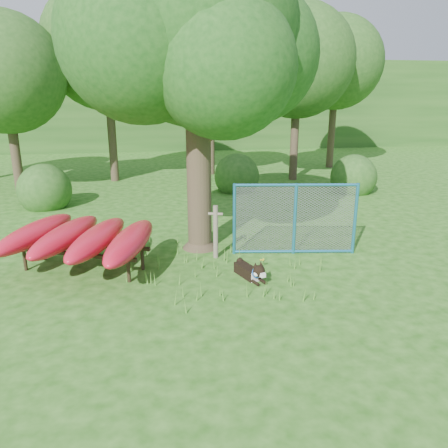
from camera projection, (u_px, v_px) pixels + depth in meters
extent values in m
plane|color=#1E5310|center=(224.00, 289.00, 8.81)|extent=(80.00, 80.00, 0.00)
cylinder|color=#372C1E|center=(199.00, 156.00, 10.49)|extent=(0.62, 0.62, 4.69)
cone|color=#372C1E|center=(200.00, 239.00, 11.10)|extent=(0.92, 0.92, 0.47)
sphere|color=#184914|center=(196.00, 24.00, 9.66)|extent=(4.50, 4.50, 4.50)
sphere|color=#184914|center=(249.00, 54.00, 10.53)|extent=(3.38, 3.38, 3.38)
sphere|color=#184914|center=(141.00, 40.00, 9.25)|extent=(3.56, 3.56, 3.56)
sphere|color=#184914|center=(224.00, 66.00, 8.92)|extent=(3.00, 3.00, 3.00)
sphere|color=#184914|center=(169.00, 13.00, 10.46)|extent=(3.19, 3.19, 3.19)
cylinder|color=#372C1E|center=(222.00, 128.00, 10.38)|extent=(1.31, 0.58, 1.00)
cylinder|color=#372C1E|center=(178.00, 111.00, 10.31)|extent=(1.02, 0.70, 0.96)
cylinder|color=#63594A|center=(216.00, 232.00, 10.31)|extent=(0.15, 0.15, 1.28)
cylinder|color=#63594A|center=(216.00, 214.00, 10.18)|extent=(0.35, 0.16, 0.07)
cylinder|color=black|center=(25.00, 260.00, 9.66)|extent=(0.10, 0.10, 0.48)
cylinder|color=black|center=(129.00, 271.00, 9.06)|extent=(0.10, 0.10, 0.48)
cylinder|color=black|center=(44.00, 250.00, 10.29)|extent=(0.10, 0.10, 0.48)
cylinder|color=black|center=(142.00, 260.00, 9.69)|extent=(0.10, 0.10, 0.48)
cube|color=black|center=(74.00, 254.00, 9.29)|extent=(2.68, 1.24, 0.08)
cube|color=black|center=(91.00, 244.00, 9.91)|extent=(2.68, 1.24, 0.08)
ellipsoid|color=red|center=(36.00, 233.00, 9.80)|extent=(1.62, 2.96, 0.46)
ellipsoid|color=red|center=(66.00, 236.00, 9.61)|extent=(1.53, 2.97, 0.46)
ellipsoid|color=red|center=(97.00, 239.00, 9.43)|extent=(1.44, 2.97, 0.46)
ellipsoid|color=red|center=(130.00, 241.00, 9.25)|extent=(1.35, 2.98, 0.46)
cube|color=black|center=(247.00, 271.00, 9.38)|extent=(0.47, 0.72, 0.23)
cube|color=white|center=(254.00, 276.00, 9.14)|extent=(0.25, 0.20, 0.21)
sphere|color=black|center=(259.00, 271.00, 8.94)|extent=(0.25, 0.25, 0.25)
cube|color=white|center=(262.00, 275.00, 8.86)|extent=(0.14, 0.16, 0.09)
sphere|color=white|center=(256.00, 274.00, 8.90)|extent=(0.12, 0.12, 0.12)
sphere|color=white|center=(263.00, 272.00, 8.98)|extent=(0.12, 0.12, 0.12)
cone|color=black|center=(255.00, 265.00, 8.91)|extent=(0.10, 0.12, 0.12)
cone|color=black|center=(261.00, 264.00, 8.97)|extent=(0.13, 0.13, 0.12)
cylinder|color=black|center=(254.00, 282.00, 9.00)|extent=(0.16, 0.30, 0.07)
cylinder|color=black|center=(261.00, 280.00, 9.08)|extent=(0.16, 0.30, 0.07)
sphere|color=black|center=(240.00, 261.00, 9.68)|extent=(0.15, 0.15, 0.15)
torus|color=blue|center=(257.00, 272.00, 9.03)|extent=(0.25, 0.15, 0.24)
cylinder|color=teal|center=(234.00, 219.00, 10.49)|extent=(0.09, 0.09, 1.75)
cylinder|color=teal|center=(295.00, 219.00, 10.51)|extent=(0.09, 0.09, 1.75)
cylinder|color=teal|center=(355.00, 219.00, 10.53)|extent=(0.09, 0.09, 1.75)
cylinder|color=teal|center=(296.00, 185.00, 10.27)|extent=(2.90, 0.50, 0.07)
cylinder|color=teal|center=(293.00, 251.00, 10.75)|extent=(2.90, 0.50, 0.07)
plane|color=gray|center=(295.00, 219.00, 10.51)|extent=(2.89, 0.43, 2.92)
cylinder|color=#53902F|center=(262.00, 264.00, 9.84)|extent=(0.02, 0.02, 0.19)
sphere|color=gold|center=(262.00, 260.00, 9.81)|extent=(0.03, 0.03, 0.03)
sphere|color=gold|center=(264.00, 259.00, 9.83)|extent=(0.03, 0.03, 0.03)
sphere|color=gold|center=(261.00, 260.00, 9.84)|extent=(0.03, 0.03, 0.03)
sphere|color=gold|center=(263.00, 260.00, 9.78)|extent=(0.03, 0.03, 0.03)
sphere|color=gold|center=(261.00, 260.00, 9.79)|extent=(0.03, 0.03, 0.03)
cylinder|color=#372C1E|center=(14.00, 139.00, 16.64)|extent=(0.36, 0.36, 4.20)
sphere|color=#234F19|center=(4.00, 73.00, 15.95)|extent=(4.40, 4.40, 4.40)
cylinder|color=#372C1E|center=(111.00, 121.00, 18.93)|extent=(0.36, 0.36, 5.25)
sphere|color=#234F19|center=(106.00, 47.00, 18.06)|extent=(5.20, 5.20, 5.20)
cylinder|color=#372C1E|center=(211.00, 134.00, 20.77)|extent=(0.36, 0.36, 3.85)
sphere|color=#234F19|center=(210.00, 86.00, 20.14)|extent=(4.00, 4.00, 4.00)
cylinder|color=#372C1E|center=(295.00, 126.00, 19.30)|extent=(0.36, 0.36, 4.76)
sphere|color=#234F19|center=(298.00, 61.00, 18.51)|extent=(4.80, 4.80, 4.80)
cylinder|color=#372C1E|center=(332.00, 120.00, 22.58)|extent=(0.36, 0.36, 4.90)
sphere|color=#234F19|center=(336.00, 63.00, 21.77)|extent=(4.60, 4.60, 4.60)
sphere|color=#234F19|center=(47.00, 207.00, 15.12)|extent=(1.80, 1.80, 1.80)
sphere|color=#234F19|center=(352.00, 192.00, 17.38)|extent=(1.80, 1.80, 1.80)
sphere|color=#234F19|center=(237.00, 191.00, 17.63)|extent=(1.80, 1.80, 1.80)
cube|color=#234F19|center=(166.00, 104.00, 34.41)|extent=(80.00, 12.00, 6.00)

